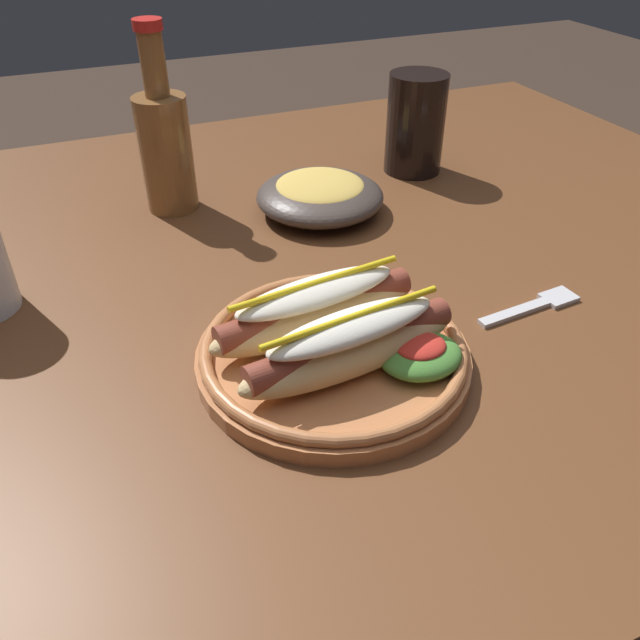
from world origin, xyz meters
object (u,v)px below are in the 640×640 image
Objects in this scene: hot_dog_plate at (336,342)px; soda_cup at (415,124)px; side_bowl at (320,194)px; glass_bottle at (165,145)px; fork at (536,305)px.

hot_dog_plate is 0.47m from soda_cup.
hot_dog_plate is 0.31m from side_bowl.
soda_cup is at bearing -2.37° from glass_bottle.
side_bowl is at bearing -157.56° from soda_cup.
hot_dog_plate is 0.23m from fork.
fork is 0.74× the size of side_bowl.
hot_dog_plate is 0.39m from glass_bottle.
side_bowl is (-0.12, 0.29, 0.02)m from fork.
side_bowl is (0.11, 0.29, -0.00)m from hot_dog_plate.
fork is at bearing 1.02° from hot_dog_plate.
soda_cup reaches higher than hot_dog_plate.
soda_cup is at bearing 76.08° from fork.
side_bowl is at bearing -27.09° from glass_bottle.
hot_dog_plate is at bearing -128.01° from soda_cup.
soda_cup is at bearing 22.44° from side_bowl.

